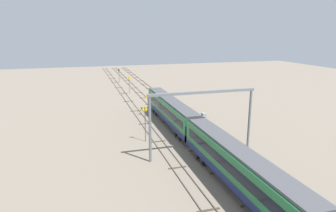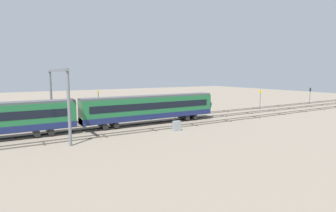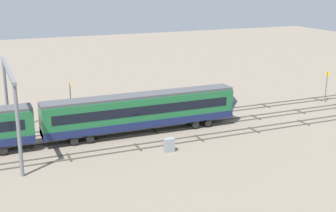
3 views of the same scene
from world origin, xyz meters
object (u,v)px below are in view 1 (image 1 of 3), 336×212
object	(u,v)px
signal_light_trackside_departure	(119,73)
relay_cabinet	(204,117)
speed_sign_mid_trackside	(129,83)
overhead_gantry	(203,110)
speed_sign_near_foreground	(148,102)
speed_sign_far_trackside	(145,120)

from	to	relation	value
signal_light_trackside_departure	relay_cabinet	bearing A→B (deg)	-169.03
speed_sign_mid_trackside	signal_light_trackside_departure	world-z (taller)	speed_sign_mid_trackside
overhead_gantry	relay_cabinet	bearing A→B (deg)	-24.29
speed_sign_near_foreground	speed_sign_mid_trackside	world-z (taller)	speed_sign_mid_trackside
speed_sign_far_trackside	relay_cabinet	xyz separation A→B (m)	(7.93, -13.47, -2.82)
speed_sign_near_foreground	speed_sign_mid_trackside	bearing A→B (deg)	-0.08
speed_sign_near_foreground	signal_light_trackside_departure	world-z (taller)	speed_sign_near_foreground
speed_sign_far_trackside	speed_sign_mid_trackside	bearing A→B (deg)	-5.47
speed_sign_near_foreground	signal_light_trackside_departure	xyz separation A→B (m)	(45.10, 0.11, -0.01)
speed_sign_near_foreground	speed_sign_far_trackside	distance (m)	14.58
speed_sign_mid_trackside	speed_sign_far_trackside	world-z (taller)	speed_sign_far_trackside
overhead_gantry	speed_sign_near_foreground	size ratio (longest dim) A/B	3.34
speed_sign_mid_trackside	relay_cabinet	xyz separation A→B (m)	(-30.39, -9.79, -2.30)
overhead_gantry	signal_light_trackside_departure	bearing A→B (deg)	2.50
speed_sign_far_trackside	overhead_gantry	bearing A→B (deg)	-139.84
overhead_gantry	speed_sign_far_trackside	xyz separation A→B (m)	(7.63, 6.44, -3.15)
overhead_gantry	signal_light_trackside_departure	world-z (taller)	overhead_gantry
relay_cabinet	overhead_gantry	bearing A→B (deg)	155.71
overhead_gantry	speed_sign_mid_trackside	bearing A→B (deg)	3.45
speed_sign_mid_trackside	relay_cabinet	size ratio (longest dim) A/B	3.14
speed_sign_mid_trackside	signal_light_trackside_departure	size ratio (longest dim) A/B	1.04
speed_sign_near_foreground	relay_cabinet	xyz separation A→B (m)	(-6.18, -9.83, -2.27)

